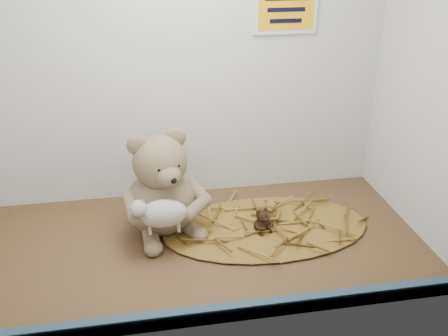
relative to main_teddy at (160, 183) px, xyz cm
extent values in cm
cube|color=#432717|center=(8.22, -8.93, -14.43)|extent=(120.00, 60.00, 0.40)
cube|color=silver|center=(8.22, 21.07, 30.57)|extent=(120.00, 0.40, 90.00)
cube|color=silver|center=(68.22, -8.93, 30.57)|extent=(0.40, 60.00, 90.00)
cube|color=#334B63|center=(8.22, -37.73, -12.63)|extent=(119.28, 2.20, 3.60)
ellipsoid|color=brown|center=(28.13, -4.59, -13.87)|extent=(57.84, 33.58, 1.12)
cube|color=orange|center=(38.22, 20.47, 40.57)|extent=(16.00, 1.20, 11.00)
camera|label=1|loc=(-3.66, -118.42, 60.57)|focal=40.00mm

